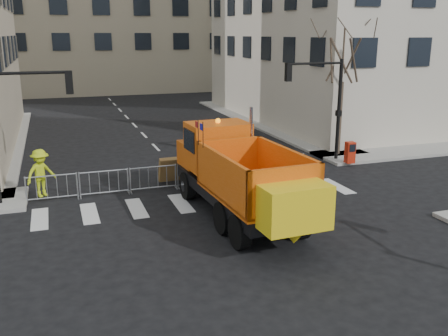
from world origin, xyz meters
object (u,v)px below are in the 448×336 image
object	(u,v)px
plow_truck	(240,173)
cop_b	(232,165)
cop_a	(191,169)
newspaper_box	(350,152)
cop_c	(191,172)
worker	(41,173)

from	to	relation	value
plow_truck	cop_b	distance (m)	4.08
cop_a	newspaper_box	size ratio (longest dim) A/B	1.78
plow_truck	cop_a	bearing A→B (deg)	8.71
cop_a	plow_truck	bearing A→B (deg)	64.94
plow_truck	newspaper_box	world-z (taller)	plow_truck
cop_c	newspaper_box	bearing A→B (deg)	141.84
cop_c	worker	world-z (taller)	worker
cop_a	cop_c	xyz separation A→B (m)	(-0.00, 0.00, -0.13)
cop_a	cop_c	world-z (taller)	cop_a
cop_c	cop_b	bearing A→B (deg)	132.50
worker	newspaper_box	bearing A→B (deg)	-29.02
cop_a	cop_b	world-z (taller)	cop_b
plow_truck	cop_a	world-z (taller)	plow_truck
plow_truck	cop_b	world-z (taller)	plow_truck
cop_b	cop_c	bearing A→B (deg)	17.30
cop_b	worker	xyz separation A→B (m)	(-8.01, 0.82, 0.13)
cop_a	cop_b	xyz separation A→B (m)	(1.88, 0.00, 0.04)
plow_truck	worker	size ratio (longest dim) A/B	5.15
newspaper_box	plow_truck	bearing A→B (deg)	-144.45
plow_truck	cop_c	xyz separation A→B (m)	(-0.80, 3.87, -0.89)
cop_a	newspaper_box	xyz separation A→B (m)	(8.93, 1.47, -0.28)
cop_b	plow_truck	bearing A→B (deg)	91.65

